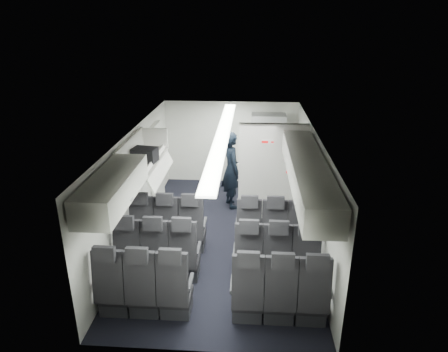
# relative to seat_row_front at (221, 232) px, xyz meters

# --- Properties ---
(cabin_shell) EXTENTS (3.41, 6.01, 2.16)m
(cabin_shell) POSITION_rel_seat_row_front_xyz_m (0.00, 0.53, 0.72)
(cabin_shell) COLOR black
(cabin_shell) RESTS_ON ground
(seat_row_front) EXTENTS (3.33, 0.56, 1.24)m
(seat_row_front) POSITION_rel_seat_row_front_xyz_m (0.00, 0.00, 0.00)
(seat_row_front) COLOR black
(seat_row_front) RESTS_ON cabin_shell
(seat_row_mid) EXTENTS (3.33, 0.56, 1.24)m
(seat_row_mid) POSITION_rel_seat_row_front_xyz_m (0.00, -0.90, 0.00)
(seat_row_mid) COLOR black
(seat_row_mid) RESTS_ON cabin_shell
(seat_row_rear) EXTENTS (3.33, 0.56, 1.24)m
(seat_row_rear) POSITION_rel_seat_row_front_xyz_m (0.00, -1.80, 0.00)
(seat_row_rear) COLOR black
(seat_row_rear) RESTS_ON cabin_shell
(overhead_bin_left_rear) EXTENTS (0.53, 1.80, 0.40)m
(overhead_bin_left_rear) POSITION_rel_seat_row_front_xyz_m (-1.40, -1.47, 1.46)
(overhead_bin_left_rear) COLOR silver
(overhead_bin_left_rear) RESTS_ON cabin_shell
(overhead_bin_left_front_open) EXTENTS (0.64, 1.70, 0.72)m
(overhead_bin_left_front_open) POSITION_rel_seat_row_front_xyz_m (-1.44, 0.28, 1.33)
(overhead_bin_left_front_open) COLOR #9E9E93
(overhead_bin_left_front_open) RESTS_ON cabin_shell
(overhead_bin_right_rear) EXTENTS (0.53, 1.80, 0.40)m
(overhead_bin_right_rear) POSITION_rel_seat_row_front_xyz_m (1.40, -1.47, 1.46)
(overhead_bin_right_rear) COLOR silver
(overhead_bin_right_rear) RESTS_ON cabin_shell
(overhead_bin_right_front) EXTENTS (0.53, 1.70, 0.40)m
(overhead_bin_right_front) POSITION_rel_seat_row_front_xyz_m (1.40, 0.28, 1.46)
(overhead_bin_right_front) COLOR silver
(overhead_bin_right_front) RESTS_ON cabin_shell
(bulkhead_partition) EXTENTS (1.40, 0.15, 2.13)m
(bulkhead_partition) POSITION_rel_seat_row_front_xyz_m (0.98, 1.33, 0.67)
(bulkhead_partition) COLOR silver
(bulkhead_partition) RESTS_ON cabin_shell
(galley_unit) EXTENTS (0.85, 0.52, 1.90)m
(galley_unit) POSITION_rel_seat_row_front_xyz_m (0.95, 3.25, 0.55)
(galley_unit) COLOR #939399
(galley_unit) RESTS_ON cabin_shell
(boarding_door) EXTENTS (0.12, 1.27, 1.86)m
(boarding_door) POSITION_rel_seat_row_front_xyz_m (-1.64, 2.09, 0.55)
(boarding_door) COLOR silver
(boarding_door) RESTS_ON cabin_shell
(flight_attendant) EXTENTS (0.63, 0.76, 1.78)m
(flight_attendant) POSITION_rel_seat_row_front_xyz_m (0.09, 1.99, 0.49)
(flight_attendant) COLOR black
(flight_attendant) RESTS_ON ground
(carry_on_bag) EXTENTS (0.47, 0.36, 0.25)m
(carry_on_bag) POSITION_rel_seat_row_front_xyz_m (-1.37, 0.21, 1.40)
(carry_on_bag) COLOR black
(carry_on_bag) RESTS_ON overhead_bin_left_front_open
(papers) EXTENTS (0.20, 0.14, 0.15)m
(papers) POSITION_rel_seat_row_front_xyz_m (0.28, 1.94, 0.60)
(papers) COLOR white
(papers) RESTS_ON flight_attendant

